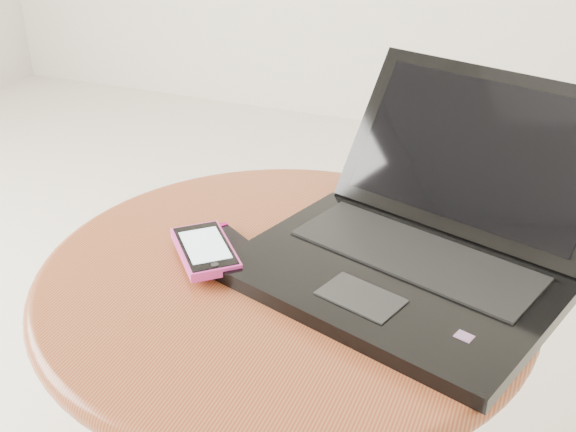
% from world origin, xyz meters
% --- Properties ---
extents(table, '(0.66, 0.66, 0.53)m').
position_xyz_m(table, '(0.12, 0.08, 0.41)').
color(table, '#593112').
rests_on(table, ground).
extents(laptop, '(0.49, 0.50, 0.22)m').
position_xyz_m(laptop, '(0.28, 0.15, 0.57)').
color(laptop, black).
rests_on(laptop, table).
extents(phone_black, '(0.14, 0.13, 0.01)m').
position_xyz_m(phone_black, '(0.03, 0.08, 0.53)').
color(phone_black, black).
rests_on(phone_black, table).
extents(phone_pink, '(0.13, 0.14, 0.02)m').
position_xyz_m(phone_pink, '(0.01, 0.06, 0.54)').
color(phone_pink, '#D33493').
rests_on(phone_pink, phone_black).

